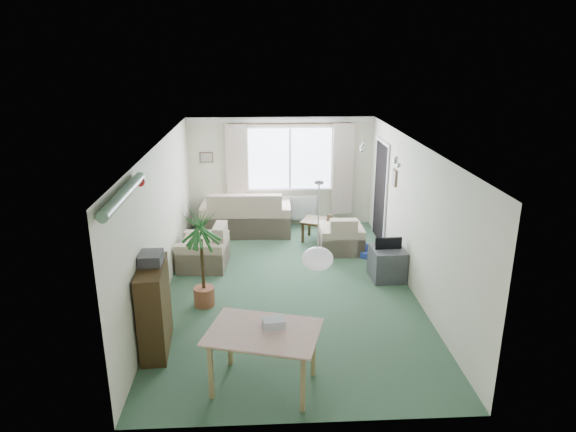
{
  "coord_description": "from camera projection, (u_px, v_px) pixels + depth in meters",
  "views": [
    {
      "loc": [
        -0.43,
        -7.71,
        3.78
      ],
      "look_at": [
        0.0,
        0.3,
        1.15
      ],
      "focal_mm": 32.0,
      "sensor_mm": 36.0,
      "label": 1
    }
  ],
  "objects": [
    {
      "name": "wall_picture_back",
      "position": [
        206.0,
        157.0,
        11.02
      ],
      "size": [
        0.28,
        0.03,
        0.22
      ],
      "primitive_type": "cube",
      "color": "brown"
    },
    {
      "name": "hifi_box",
      "position": [
        151.0,
        258.0,
        6.51
      ],
      "size": [
        0.29,
        0.35,
        0.14
      ],
      "primitive_type": "cube",
      "rotation": [
        0.0,
        0.0,
        0.02
      ],
      "color": "#39383D",
      "rests_on": "bookshelf"
    },
    {
      "name": "doorway",
      "position": [
        381.0,
        192.0,
        10.4
      ],
      "size": [
        0.03,
        0.95,
        2.0
      ],
      "primitive_type": "cube",
      "color": "black"
    },
    {
      "name": "coffee_table",
      "position": [
        327.0,
        231.0,
        10.49
      ],
      "size": [
        1.11,
        0.88,
        0.44
      ],
      "primitive_type": "cube",
      "rotation": [
        0.0,
        0.0,
        -0.4
      ],
      "color": "black",
      "rests_on": "ground"
    },
    {
      "name": "ground",
      "position": [
        289.0,
        287.0,
        8.52
      ],
      "size": [
        6.5,
        6.5,
        0.0
      ],
      "primitive_type": "plane",
      "color": "#31523A"
    },
    {
      "name": "curtain_right",
      "position": [
        343.0,
        169.0,
        11.16
      ],
      "size": [
        0.45,
        0.08,
        2.0
      ],
      "primitive_type": "cube",
      "color": "beige"
    },
    {
      "name": "radiator",
      "position": [
        290.0,
        208.0,
        11.43
      ],
      "size": [
        1.2,
        0.1,
        0.55
      ],
      "primitive_type": "cube",
      "color": "white"
    },
    {
      "name": "bookshelf",
      "position": [
        154.0,
        308.0,
        6.62
      ],
      "size": [
        0.39,
        0.98,
        1.17
      ],
      "primitive_type": "cube",
      "rotation": [
        0.0,
        0.0,
        0.07
      ],
      "color": "black",
      "rests_on": "ground"
    },
    {
      "name": "sofa",
      "position": [
        246.0,
        211.0,
        10.94
      ],
      "size": [
        1.92,
        1.05,
        0.94
      ],
      "primitive_type": "cube",
      "rotation": [
        0.0,
        0.0,
        3.11
      ],
      "color": "#C5B895",
      "rests_on": "ground"
    },
    {
      "name": "photo_frame",
      "position": [
        330.0,
        218.0,
        10.35
      ],
      "size": [
        0.12,
        0.05,
        0.16
      ],
      "primitive_type": "cube",
      "rotation": [
        0.0,
        0.0,
        -0.25
      ],
      "color": "#4F3F28",
      "rests_on": "coffee_table"
    },
    {
      "name": "dining_table",
      "position": [
        264.0,
        360.0,
        5.92
      ],
      "size": [
        1.31,
        1.05,
        0.72
      ],
      "primitive_type": "cube",
      "rotation": [
        0.0,
        0.0,
        -0.27
      ],
      "color": "#A57C59",
      "rests_on": "ground"
    },
    {
      "name": "bauble_cluster_b",
      "position": [
        397.0,
        158.0,
        7.63
      ],
      "size": [
        0.2,
        0.2,
        0.2
      ],
      "primitive_type": "sphere",
      "color": "silver"
    },
    {
      "name": "window",
      "position": [
        290.0,
        159.0,
        11.13
      ],
      "size": [
        1.8,
        0.03,
        1.3
      ],
      "primitive_type": "cube",
      "color": "white"
    },
    {
      "name": "tv_cube",
      "position": [
        387.0,
        264.0,
        8.78
      ],
      "size": [
        0.57,
        0.62,
        0.54
      ],
      "primitive_type": "cube",
      "rotation": [
        0.0,
        0.0,
        0.05
      ],
      "color": "#333337",
      "rests_on": "ground"
    },
    {
      "name": "armchair_corner",
      "position": [
        341.0,
        233.0,
        9.95
      ],
      "size": [
        0.83,
        0.78,
        0.74
      ],
      "primitive_type": "cube",
      "rotation": [
        0.0,
        0.0,
        3.14
      ],
      "color": "beige",
      "rests_on": "ground"
    },
    {
      "name": "tinsel_garland",
      "position": [
        123.0,
        194.0,
        5.53
      ],
      "size": [
        1.6,
        1.6,
        0.12
      ],
      "primitive_type": "cylinder",
      "color": "#196626"
    },
    {
      "name": "gift_box",
      "position": [
        274.0,
        324.0,
        5.87
      ],
      "size": [
        0.28,
        0.22,
        0.12
      ],
      "primitive_type": "cube",
      "rotation": [
        0.0,
        0.0,
        0.17
      ],
      "color": "#B0B1BB",
      "rests_on": "dining_table"
    },
    {
      "name": "armchair_left",
      "position": [
        203.0,
        245.0,
        9.24
      ],
      "size": [
        0.91,
        0.95,
        0.79
      ],
      "primitive_type": "cube",
      "rotation": [
        0.0,
        0.0,
        -1.66
      ],
      "color": "tan",
      "rests_on": "ground"
    },
    {
      "name": "bauble_cluster_a",
      "position": [
        362.0,
        144.0,
        8.75
      ],
      "size": [
        0.2,
        0.2,
        0.2
      ],
      "primitive_type": "sphere",
      "color": "silver"
    },
    {
      "name": "houseplant",
      "position": [
        202.0,
        258.0,
        7.69
      ],
      "size": [
        0.85,
        0.85,
        1.59
      ],
      "primitive_type": "cylinder",
      "rotation": [
        0.0,
        0.0,
        -0.31
      ],
      "color": "#22642D",
      "rests_on": "ground"
    },
    {
      "name": "pet_bed",
      "position": [
        371.0,
        251.0,
        9.87
      ],
      "size": [
        0.76,
        0.76,
        0.12
      ],
      "primitive_type": "cylinder",
      "rotation": [
        0.0,
        0.0,
        0.39
      ],
      "color": "navy",
      "rests_on": "ground"
    },
    {
      "name": "curtain_left",
      "position": [
        237.0,
        171.0,
        11.04
      ],
      "size": [
        0.45,
        0.08,
        2.0
      ],
      "primitive_type": "cube",
      "color": "beige"
    },
    {
      "name": "curtain_rod",
      "position": [
        290.0,
        124.0,
        10.81
      ],
      "size": [
        2.6,
        0.03,
        0.03
      ],
      "primitive_type": "cube",
      "color": "black"
    },
    {
      "name": "pendant_lamp",
      "position": [
        318.0,
        259.0,
        5.89
      ],
      "size": [
        0.36,
        0.36,
        0.36
      ],
      "primitive_type": "sphere",
      "color": "white"
    },
    {
      "name": "wall_picture_right",
      "position": [
        394.0,
        178.0,
        9.28
      ],
      "size": [
        0.03,
        0.24,
        0.3
      ],
      "primitive_type": "cube",
      "color": "brown"
    }
  ]
}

